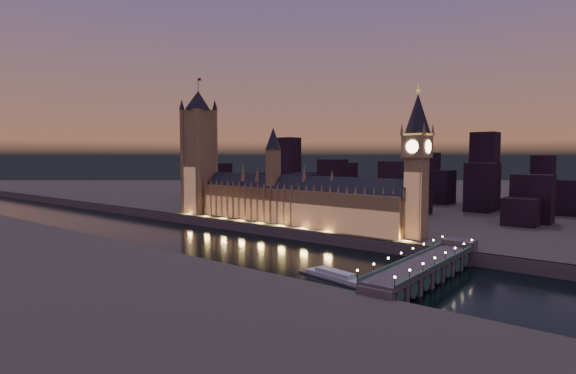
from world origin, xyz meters
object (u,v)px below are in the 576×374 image
Objects in this scene: river_boat at (335,276)px; westminster_bridge at (428,268)px; victoria_tower at (199,146)px; palace_of_westminster at (291,201)px; elizabeth_tower at (417,153)px.

westminster_bridge is at bearing 36.55° from river_boat.
westminster_bridge reaches higher than river_boat.
river_boat is at bearing -23.53° from victoria_tower.
palace_of_westminster is 1.99× the size of elizabeth_tower.
victoria_tower is 2.89× the size of river_boat.
westminster_bridge is (252.29, -65.38, -65.82)m from victoria_tower.
victoria_tower reaches higher than elizabeth_tower.
elizabeth_tower is at bearing -0.00° from victoria_tower.
westminster_bridge is 47.27m from river_boat.
victoria_tower is at bearing 180.00° from elizabeth_tower.
victoria_tower is 1.26× the size of elizabeth_tower.
elizabeth_tower is 0.90× the size of westminster_bridge.
victoria_tower is at bearing 179.90° from palace_of_westminster.
river_boat is (101.69, -93.22, -24.81)m from palace_of_westminster.
victoria_tower reaches higher than river_boat.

